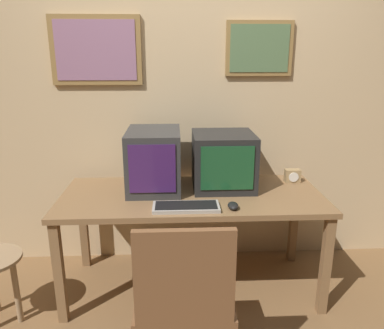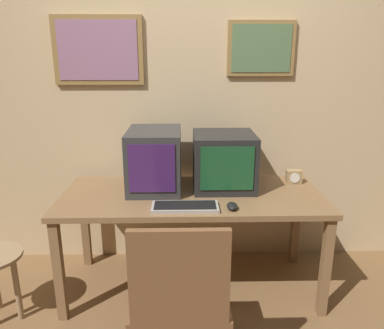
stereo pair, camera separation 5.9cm
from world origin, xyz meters
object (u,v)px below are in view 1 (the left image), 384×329
object	(u,v)px
monitor_left	(154,160)
office_chair	(184,312)
monitor_right	(223,160)
desk_clock	(292,176)
mouse_near_keyboard	(233,206)
keyboard_main	(186,207)

from	to	relation	value
monitor_left	office_chair	distance (m)	1.06
monitor_right	desk_clock	xyz separation A→B (m)	(0.52, 0.06, -0.14)
desk_clock	office_chair	xyz separation A→B (m)	(-0.82, -0.97, -0.38)
monitor_left	mouse_near_keyboard	bearing A→B (deg)	-38.34
monitor_right	mouse_near_keyboard	xyz separation A→B (m)	(0.01, -0.40, -0.17)
monitor_left	mouse_near_keyboard	distance (m)	0.65
monitor_left	monitor_right	size ratio (longest dim) A/B	1.14
monitor_left	mouse_near_keyboard	size ratio (longest dim) A/B	4.76
monitor_left	keyboard_main	world-z (taller)	monitor_left
monitor_right	keyboard_main	size ratio (longest dim) A/B	1.05
monitor_left	office_chair	xyz separation A→B (m)	(0.18, -0.89, -0.54)
monitor_left	desk_clock	size ratio (longest dim) A/B	4.41
mouse_near_keyboard	office_chair	distance (m)	0.69
monitor_right	keyboard_main	world-z (taller)	monitor_right
office_chair	keyboard_main	bearing A→B (deg)	86.77
mouse_near_keyboard	keyboard_main	bearing A→B (deg)	177.30
monitor_left	monitor_right	xyz separation A→B (m)	(0.48, 0.01, -0.01)
keyboard_main	desk_clock	world-z (taller)	desk_clock
keyboard_main	office_chair	size ratio (longest dim) A/B	0.44
keyboard_main	mouse_near_keyboard	xyz separation A→B (m)	(0.28, -0.01, 0.01)
monitor_left	desk_clock	xyz separation A→B (m)	(1.00, 0.07, -0.16)
mouse_near_keyboard	desk_clock	world-z (taller)	desk_clock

